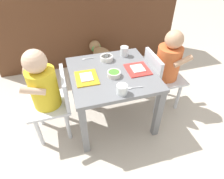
% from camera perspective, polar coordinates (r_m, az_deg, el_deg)
% --- Properties ---
extents(ground_plane, '(7.00, 7.00, 0.00)m').
position_cam_1_polar(ground_plane, '(1.64, -0.00, -7.86)').
color(ground_plane, beige).
extents(kitchen_cabinet_back, '(1.96, 0.32, 0.93)m').
position_cam_1_polar(kitchen_cabinet_back, '(2.24, -7.80, 19.79)').
color(kitchen_cabinet_back, '#56331E').
rests_on(kitchen_cabinet_back, ground).
extents(dining_table, '(0.59, 0.58, 0.45)m').
position_cam_1_polar(dining_table, '(1.39, -0.00, 2.60)').
color(dining_table, slate).
rests_on(dining_table, ground).
extents(seated_child_left, '(0.28, 0.28, 0.70)m').
position_cam_1_polar(seated_child_left, '(1.31, -19.24, 0.75)').
color(seated_child_left, silver).
rests_on(seated_child_left, ground).
extents(seated_child_right, '(0.28, 0.28, 0.68)m').
position_cam_1_polar(seated_child_right, '(1.56, 16.02, 7.62)').
color(seated_child_right, silver).
rests_on(seated_child_right, ground).
extents(dog, '(0.24, 0.41, 0.30)m').
position_cam_1_polar(dog, '(2.05, -3.09, 10.11)').
color(dog, olive).
rests_on(dog, ground).
extents(food_tray_left, '(0.15, 0.18, 0.02)m').
position_cam_1_polar(food_tray_left, '(1.30, -7.55, 3.50)').
color(food_tray_left, gold).
rests_on(food_tray_left, dining_table).
extents(food_tray_right, '(0.16, 0.17, 0.02)m').
position_cam_1_polar(food_tray_right, '(1.38, 7.63, 6.01)').
color(food_tray_right, red).
rests_on(food_tray_right, dining_table).
extents(water_cup_left, '(0.07, 0.07, 0.06)m').
position_cam_1_polar(water_cup_left, '(1.15, 2.98, -0.14)').
color(water_cup_left, white).
rests_on(water_cup_left, dining_table).
extents(water_cup_right, '(0.06, 0.06, 0.07)m').
position_cam_1_polar(water_cup_right, '(1.53, 3.64, 11.08)').
color(water_cup_right, white).
rests_on(water_cup_right, dining_table).
extents(veggie_bowl_near, '(0.10, 0.10, 0.04)m').
position_cam_1_polar(veggie_bowl_near, '(1.47, -1.63, 9.35)').
color(veggie_bowl_near, white).
rests_on(veggie_bowl_near, dining_table).
extents(cereal_bowl_left_side, '(0.09, 0.09, 0.03)m').
position_cam_1_polar(cereal_bowl_left_side, '(1.30, 0.51, 4.69)').
color(cereal_bowl_left_side, silver).
rests_on(cereal_bowl_left_side, dining_table).
extents(spoon_by_left_tray, '(0.10, 0.02, 0.01)m').
position_cam_1_polar(spoon_by_left_tray, '(1.51, -7.42, 9.07)').
color(spoon_by_left_tray, silver).
rests_on(spoon_by_left_tray, dining_table).
extents(spoon_by_right_tray, '(0.10, 0.03, 0.01)m').
position_cam_1_polar(spoon_by_right_tray, '(1.21, 6.38, 0.55)').
color(spoon_by_right_tray, silver).
rests_on(spoon_by_right_tray, dining_table).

